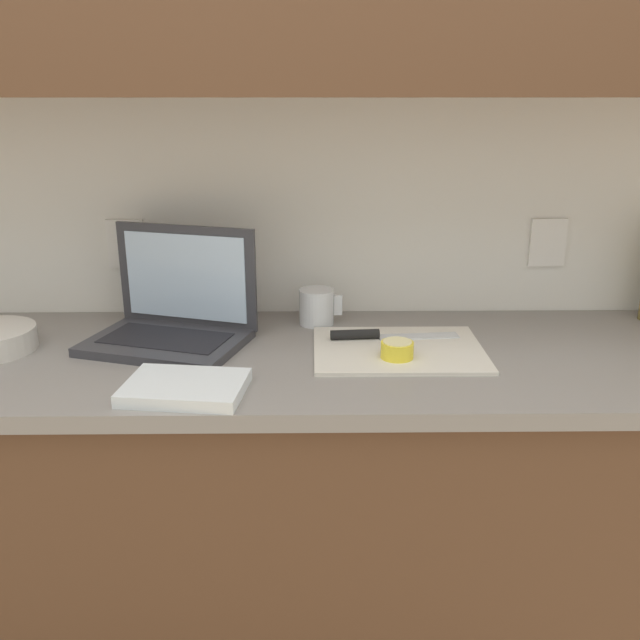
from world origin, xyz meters
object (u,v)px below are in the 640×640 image
object	(u,v)px
lemon_half_cut	(397,349)
knife	(372,335)
cutting_board	(398,349)
measuring_cup	(317,307)
laptop	(174,315)

from	to	relation	value
lemon_half_cut	knife	bearing A→B (deg)	109.64
cutting_board	knife	distance (m)	0.08
cutting_board	lemon_half_cut	world-z (taller)	lemon_half_cut
knife	lemon_half_cut	distance (m)	0.12
knife	measuring_cup	distance (m)	0.18
lemon_half_cut	measuring_cup	size ratio (longest dim) A/B	0.66
knife	lemon_half_cut	bearing A→B (deg)	-75.13
laptop	knife	size ratio (longest dim) A/B	1.34
laptop	cutting_board	world-z (taller)	laptop
lemon_half_cut	measuring_cup	world-z (taller)	measuring_cup
cutting_board	measuring_cup	size ratio (longest dim) A/B	3.52
measuring_cup	laptop	bearing A→B (deg)	-160.92
knife	measuring_cup	world-z (taller)	measuring_cup
knife	lemon_half_cut	xyz separation A→B (m)	(0.04, -0.12, 0.01)
lemon_half_cut	measuring_cup	bearing A→B (deg)	123.84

